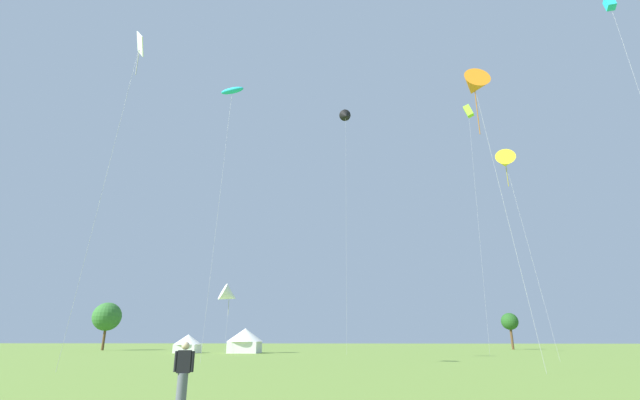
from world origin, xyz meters
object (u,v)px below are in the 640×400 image
(kite_cyan_box, at_px, (610,5))
(tree_distant_right, at_px, (510,322))
(kite_orange_delta, at_px, (474,86))
(kite_lime_box, at_px, (469,112))
(person_spectator, at_px, (183,375))
(kite_white_delta, at_px, (229,295))
(kite_yellow_delta, at_px, (505,162))
(tree_distant_left, at_px, (107,317))
(kite_black_delta, at_px, (346,116))
(festival_tent_right, at_px, (245,339))
(kite_cyan_parafoil, at_px, (232,91))
(kite_white_diamond, at_px, (139,50))
(festival_tent_center, at_px, (188,343))

(kite_cyan_box, xyz_separation_m, tree_distant_right, (6.81, 54.77, -23.88))
(kite_orange_delta, xyz_separation_m, kite_lime_box, (8.06, 28.78, 13.56))
(person_spectator, bearing_deg, kite_white_delta, 104.25)
(kite_orange_delta, relative_size, kite_yellow_delta, 0.96)
(person_spectator, relative_size, tree_distant_left, 0.22)
(person_spectator, bearing_deg, kite_black_delta, 84.42)
(kite_white_delta, distance_m, kite_black_delta, 30.35)
(kite_orange_delta, distance_m, tree_distant_right, 64.64)
(kite_cyan_box, distance_m, kite_yellow_delta, 15.84)
(kite_lime_box, bearing_deg, tree_distant_left, 161.37)
(kite_orange_delta, distance_m, festival_tent_right, 45.09)
(kite_white_delta, bearing_deg, person_spectator, -75.75)
(kite_black_delta, distance_m, kite_cyan_box, 34.36)
(kite_cyan_box, height_order, tree_distant_left, kite_cyan_box)
(kite_lime_box, relative_size, kite_yellow_delta, 1.62)
(kite_yellow_delta, xyz_separation_m, festival_tent_right, (-30.67, 18.86, -17.41))
(kite_orange_delta, distance_m, kite_yellow_delta, 17.56)
(kite_cyan_parafoil, relative_size, festival_tent_right, 5.20)
(kite_white_delta, xyz_separation_m, kite_white_diamond, (1.56, -33.88, 14.44))
(kite_cyan_parafoil, distance_m, tree_distant_left, 53.04)
(person_spectator, xyz_separation_m, tree_distant_right, (33.89, 74.11, 4.03))
(kite_black_delta, height_order, kite_lime_box, kite_black_delta)
(festival_tent_center, distance_m, tree_distant_left, 24.60)
(kite_lime_box, xyz_separation_m, tree_distant_left, (-59.20, 19.96, -26.45))
(kite_lime_box, distance_m, person_spectator, 57.32)
(kite_orange_delta, relative_size, tree_distant_left, 2.46)
(kite_white_delta, height_order, kite_lime_box, kite_lime_box)
(kite_black_delta, height_order, tree_distant_right, kite_black_delta)
(festival_tent_right, bearing_deg, tree_distant_right, 29.70)
(kite_cyan_parafoil, bearing_deg, person_spectator, -74.86)
(kite_white_delta, relative_size, kite_cyan_box, 0.31)
(kite_black_delta, relative_size, tree_distant_left, 4.30)
(kite_white_delta, height_order, festival_tent_center, kite_white_delta)
(kite_orange_delta, relative_size, kite_cyan_box, 0.66)
(person_spectator, distance_m, tree_distant_left, 73.61)
(person_spectator, height_order, tree_distant_right, tree_distant_right)
(kite_orange_delta, relative_size, kite_lime_box, 0.59)
(kite_white_delta, relative_size, kite_white_diamond, 0.39)
(kite_cyan_box, relative_size, kite_lime_box, 0.90)
(kite_cyan_parafoil, distance_m, kite_orange_delta, 23.75)
(kite_yellow_delta, bearing_deg, kite_white_diamond, -151.85)
(person_spectator, bearing_deg, tree_distant_left, 120.90)
(kite_yellow_delta, bearing_deg, kite_lime_box, 86.68)
(kite_orange_delta, distance_m, kite_cyan_box, 17.86)
(kite_lime_box, distance_m, tree_distant_right, 43.02)
(kite_white_delta, relative_size, festival_tent_right, 1.84)
(kite_white_delta, height_order, festival_tent_right, kite_white_delta)
(kite_cyan_box, relative_size, tree_distant_left, 3.74)
(kite_white_delta, bearing_deg, kite_orange_delta, -52.45)
(kite_white_delta, bearing_deg, festival_tent_right, 38.51)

